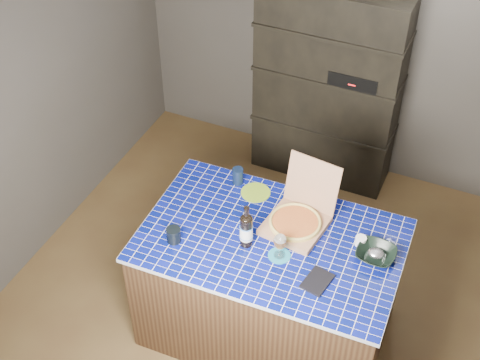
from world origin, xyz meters
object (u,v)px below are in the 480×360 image
at_px(kitchen_island, 269,285).
at_px(wine_glass, 280,242).
at_px(mead_bottle, 246,230).
at_px(dvd_case, 317,281).
at_px(bowl, 376,254).
at_px(pizza_box, 297,220).

height_order(kitchen_island, wine_glass, wine_glass).
distance_m(mead_bottle, dvd_case, 0.54).
height_order(kitchen_island, bowl, bowl).
bearing_deg(mead_bottle, wine_glass, -2.72).
relative_size(kitchen_island, pizza_box, 3.46).
bearing_deg(wine_glass, dvd_case, -19.82).
relative_size(kitchen_island, dvd_case, 8.59).
height_order(wine_glass, dvd_case, wine_glass).
bearing_deg(kitchen_island, bowl, 8.27).
height_order(mead_bottle, wine_glass, mead_bottle).
xyz_separation_m(mead_bottle, bowl, (0.78, 0.22, -0.10)).
bearing_deg(kitchen_island, mead_bottle, -143.10).
xyz_separation_m(pizza_box, dvd_case, (0.28, -0.39, -0.05)).
relative_size(mead_bottle, dvd_case, 1.62).
bearing_deg(dvd_case, bowl, 61.72).
bearing_deg(bowl, mead_bottle, -164.32).
distance_m(mead_bottle, bowl, 0.82).
distance_m(pizza_box, mead_bottle, 0.37).
relative_size(wine_glass, dvd_case, 0.92).
distance_m(kitchen_island, wine_glass, 0.60).
bearing_deg(bowl, dvd_case, -128.53).
bearing_deg(kitchen_island, pizza_box, 57.29).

